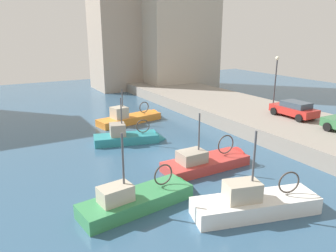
% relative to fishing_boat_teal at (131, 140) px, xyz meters
% --- Properties ---
extents(water_surface, '(80.00, 80.00, 0.00)m').
position_rel_fishing_boat_teal_xyz_m(water_surface, '(1.01, -4.58, -0.13)').
color(water_surface, '#335675').
rests_on(water_surface, ground).
extents(quay_wall, '(9.00, 56.00, 1.20)m').
position_rel_fishing_boat_teal_xyz_m(quay_wall, '(12.51, -4.58, 0.47)').
color(quay_wall, gray).
rests_on(quay_wall, ground).
extents(fishing_boat_teal, '(5.77, 2.89, 4.24)m').
position_rel_fishing_boat_teal_xyz_m(fishing_boat_teal, '(0.00, 0.00, 0.00)').
color(fishing_boat_teal, teal).
rests_on(fishing_boat_teal, ground).
extents(fishing_boat_green, '(6.54, 2.46, 4.67)m').
position_rel_fishing_boat_teal_xyz_m(fishing_boat_green, '(-3.18, -8.95, -0.02)').
color(fishing_boat_green, '#388951').
rests_on(fishing_boat_green, ground).
extents(fishing_boat_white, '(6.89, 3.31, 4.84)m').
position_rel_fishing_boat_teal_xyz_m(fishing_boat_white, '(1.33, -12.25, -0.00)').
color(fishing_boat_white, white).
rests_on(fishing_boat_white, ground).
extents(fishing_boat_red, '(6.27, 2.24, 4.47)m').
position_rel_fishing_boat_teal_xyz_m(fishing_boat_red, '(2.52, -6.82, -0.02)').
color(fishing_boat_red, '#BC3833').
rests_on(fishing_boat_red, ground).
extents(fishing_boat_orange, '(7.08, 2.94, 4.02)m').
position_rel_fishing_boat_teal_xyz_m(fishing_boat_orange, '(2.42, 5.23, 0.00)').
color(fishing_boat_orange, orange).
rests_on(fishing_boat_orange, ground).
extents(parked_car_red, '(1.96, 3.92, 1.35)m').
position_rel_fishing_boat_teal_xyz_m(parked_car_red, '(13.17, -4.05, 1.77)').
color(parked_car_red, red).
rests_on(parked_car_red, quay_wall).
extents(quay_streetlamp, '(0.36, 0.36, 4.83)m').
position_rel_fishing_boat_teal_xyz_m(quay_streetlamp, '(14.01, -0.99, 4.33)').
color(quay_streetlamp, '#38383D').
rests_on(quay_streetlamp, quay_wall).
extents(waterfront_building_west_mid, '(9.27, 6.91, 18.52)m').
position_rel_fishing_boat_teal_xyz_m(waterfront_building_west_mid, '(9.28, 23.45, 9.15)').
color(waterfront_building_west_mid, '#A39384').
rests_on(waterfront_building_west_mid, ground).
extents(waterfront_building_central, '(10.74, 8.38, 24.35)m').
position_rel_fishing_boat_teal_xyz_m(waterfront_building_central, '(15.74, 19.74, 12.07)').
color(waterfront_building_central, '#B2A899').
rests_on(waterfront_building_central, ground).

